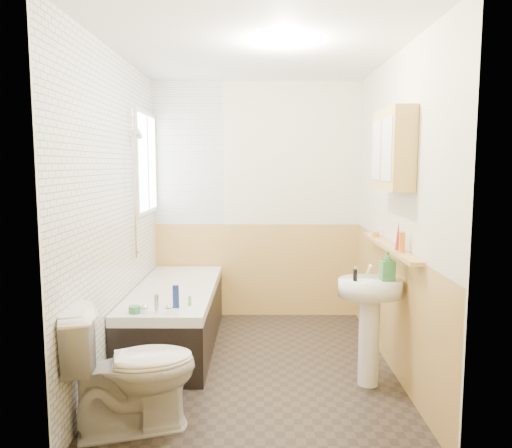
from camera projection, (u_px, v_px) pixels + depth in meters
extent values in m
plane|color=black|center=(256.00, 366.00, 4.08)|extent=(2.80, 2.80, 0.00)
plane|color=white|center=(256.00, 50.00, 3.78)|extent=(2.80, 2.80, 0.00)
cube|color=#ECE6C3|center=(257.00, 201.00, 5.33)|extent=(2.20, 0.02, 2.50)
cube|color=#ECE6C3|center=(254.00, 241.00, 2.53)|extent=(2.20, 0.02, 2.50)
cube|color=#ECE6C3|center=(115.00, 214.00, 3.93)|extent=(0.02, 2.80, 2.50)
cube|color=#ECE6C3|center=(397.00, 214.00, 3.92)|extent=(0.02, 2.80, 2.50)
cube|color=#D9AB59|center=(391.00, 306.00, 4.01)|extent=(0.01, 2.80, 1.00)
cube|color=#D9AB59|center=(254.00, 380.00, 2.64)|extent=(2.20, 0.01, 1.00)
cube|color=#D9AB59|center=(257.00, 270.00, 5.39)|extent=(2.20, 0.01, 1.00)
cube|color=white|center=(118.00, 214.00, 3.93)|extent=(0.01, 2.80, 2.50)
cube|color=white|center=(188.00, 154.00, 5.25)|extent=(0.75, 0.01, 1.50)
cube|color=white|center=(147.00, 163.00, 4.83)|extent=(0.03, 0.79, 0.99)
cube|color=white|center=(148.00, 163.00, 4.83)|extent=(0.01, 0.70, 0.90)
cube|color=white|center=(148.00, 163.00, 4.83)|extent=(0.01, 0.04, 0.90)
cube|color=black|center=(176.00, 320.00, 4.52)|extent=(0.70, 1.81, 0.46)
cube|color=white|center=(175.00, 291.00, 4.48)|extent=(0.70, 1.81, 0.08)
cube|color=white|center=(175.00, 292.00, 4.49)|extent=(0.56, 1.67, 0.04)
cylinder|color=silver|center=(157.00, 304.00, 3.67)|extent=(0.04, 0.04, 0.14)
sphere|color=silver|center=(145.00, 308.00, 3.67)|extent=(0.06, 0.06, 0.06)
sphere|color=silver|center=(169.00, 308.00, 3.67)|extent=(0.06, 0.06, 0.06)
cylinder|color=silver|center=(134.00, 184.00, 4.27)|extent=(0.02, 0.02, 1.28)
cylinder|color=silver|center=(136.00, 252.00, 4.34)|extent=(0.05, 0.05, 0.02)
cylinder|color=silver|center=(132.00, 115.00, 4.20)|extent=(0.05, 0.05, 0.02)
cylinder|color=silver|center=(138.00, 134.00, 4.22)|extent=(0.07, 0.09, 0.09)
imported|color=white|center=(131.00, 369.00, 3.05)|extent=(0.89, 0.65, 0.78)
cylinder|color=white|center=(369.00, 342.00, 3.70)|extent=(0.15, 0.15, 0.65)
ellipsoid|color=white|center=(370.00, 288.00, 3.65)|extent=(0.47, 0.38, 0.13)
cylinder|color=silver|center=(356.00, 272.00, 3.73)|extent=(0.03, 0.03, 0.08)
cylinder|color=silver|center=(380.00, 272.00, 3.72)|extent=(0.03, 0.03, 0.08)
cylinder|color=silver|center=(369.00, 269.00, 3.70)|extent=(0.02, 0.11, 0.09)
cube|color=#D9AB59|center=(389.00, 246.00, 3.89)|extent=(0.10, 1.44, 0.03)
cube|color=#D9AB59|center=(393.00, 150.00, 3.69)|extent=(0.16, 0.66, 0.60)
cube|color=silver|center=(387.00, 149.00, 3.53)|extent=(0.01, 0.26, 0.45)
cube|color=silver|center=(377.00, 150.00, 3.85)|extent=(0.01, 0.26, 0.45)
cylinder|color=orange|center=(402.00, 242.00, 3.54)|extent=(0.05, 0.05, 0.14)
cone|color=maroon|center=(398.00, 236.00, 3.63)|extent=(0.06, 0.06, 0.21)
cylinder|color=orange|center=(376.00, 234.00, 4.32)|extent=(0.06, 0.06, 0.04)
imported|color=#388447|center=(387.00, 273.00, 3.61)|extent=(0.11, 0.22, 0.10)
cylinder|color=black|center=(355.00, 275.00, 3.58)|extent=(0.04, 0.04, 0.09)
cube|color=navy|center=(176.00, 297.00, 3.81)|extent=(0.05, 0.04, 0.18)
cylinder|color=#388447|center=(135.00, 310.00, 3.68)|extent=(0.09, 0.09, 0.05)
cylinder|color=#59C647|center=(190.00, 301.00, 3.88)|extent=(0.03, 0.03, 0.07)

